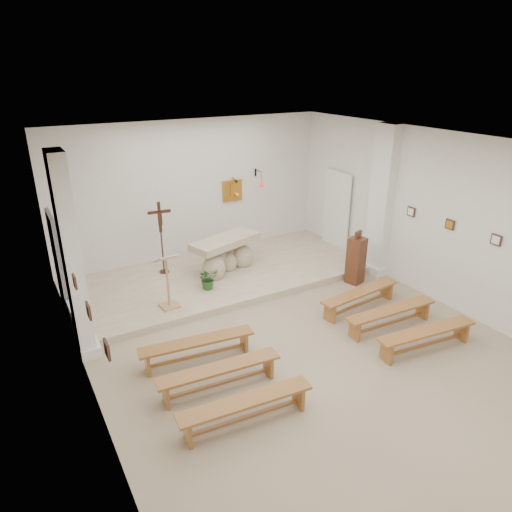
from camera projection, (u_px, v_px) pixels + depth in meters
ground at (310, 353)px, 7.96m from camera, size 7.00×10.00×0.00m
wall_left at (90, 316)px, 5.68m from camera, size 0.02×10.00×3.50m
wall_right at (459, 226)px, 8.90m from camera, size 0.02×10.00×3.50m
wall_back at (194, 192)px, 11.28m from camera, size 7.00×0.02×3.50m
ceiling at (321, 151)px, 6.62m from camera, size 7.00×10.00×0.02m
sanctuary_platform at (222, 275)px, 10.73m from camera, size 6.98×3.00×0.15m
pilaster_left at (72, 260)px, 7.34m from camera, size 0.26×0.55×3.50m
pilaster_right at (381, 202)px, 10.44m from camera, size 0.26×0.55×3.50m
gold_wall_relief at (232, 191)px, 11.78m from camera, size 0.55×0.04×0.55m
sanctuary_lamp at (261, 184)px, 11.84m from camera, size 0.11×0.36×0.44m
station_frame_left_front at (107, 350)px, 5.06m from camera, size 0.03×0.20×0.20m
station_frame_left_mid at (89, 311)px, 5.86m from camera, size 0.03×0.20×0.20m
station_frame_left_rear at (75, 281)px, 6.66m from camera, size 0.03×0.20×0.20m
station_frame_right_front at (496, 240)px, 8.26m from camera, size 0.03×0.20×0.20m
station_frame_right_mid at (450, 224)px, 9.06m from camera, size 0.03×0.20×0.20m
station_frame_right_rear at (411, 212)px, 9.86m from camera, size 0.03×0.20×0.20m
radiator_left at (74, 321)px, 8.44m from camera, size 0.10×0.85×0.52m
radiator_right at (357, 251)px, 11.60m from camera, size 0.10×0.85×0.52m
altar at (225, 257)px, 10.71m from camera, size 1.82×1.13×0.88m
lectern at (168, 281)px, 8.96m from camera, size 0.45×0.39×1.16m
crucifix_stand at (161, 233)px, 10.34m from camera, size 0.52×0.22×1.71m
potted_plant at (208, 278)px, 9.85m from camera, size 0.43×0.37×0.47m
donation_pedestal at (356, 260)px, 10.35m from camera, size 0.41×0.41×1.26m
bench_left_front at (197, 345)px, 7.63m from camera, size 1.97×0.55×0.41m
bench_right_front at (360, 296)px, 9.28m from camera, size 1.97×0.50×0.41m
bench_left_second at (219, 373)px, 6.95m from camera, size 1.97×0.48×0.41m
bench_right_second at (391, 314)px, 8.61m from camera, size 1.96×0.40×0.41m
bench_left_third at (246, 406)px, 6.28m from camera, size 1.97×0.48×0.41m
bench_right_third at (426, 335)px, 7.93m from camera, size 1.97×0.53×0.41m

